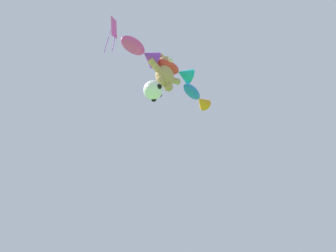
{
  "coord_description": "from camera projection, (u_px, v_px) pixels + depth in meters",
  "views": [
    {
      "loc": [
        -5.38,
        -2.21,
        1.52
      ],
      "look_at": [
        0.7,
        3.76,
        7.69
      ],
      "focal_mm": 24.0,
      "sensor_mm": 36.0,
      "label": 1
    }
  ],
  "objects": [
    {
      "name": "teddy_bear_kite",
      "position": [
        165.0,
        72.0,
        11.89
      ],
      "size": [
        2.26,
        1.0,
        2.29
      ],
      "color": "tan"
    },
    {
      "name": "fish_kite_cobalt",
      "position": [
        197.0,
        97.0,
        13.09
      ],
      "size": [
        2.24,
        0.91,
        0.77
      ],
      "color": "blue"
    },
    {
      "name": "soccer_ball_kite",
      "position": [
        153.0,
        90.0,
        10.52
      ],
      "size": [
        1.01,
        1.0,
        0.93
      ],
      "color": "white"
    },
    {
      "name": "fish_kite_magenta",
      "position": [
        142.0,
        51.0,
        11.31
      ],
      "size": [
        2.1,
        1.04,
        0.95
      ],
      "color": "#E53F9E"
    },
    {
      "name": "fish_kite_crimson",
      "position": [
        176.0,
        71.0,
        12.35
      ],
      "size": [
        2.31,
        1.46,
        0.94
      ],
      "color": "red"
    },
    {
      "name": "diamond_kite",
      "position": [
        114.0,
        30.0,
        11.4
      ],
      "size": [
        0.96,
        0.88,
        2.83
      ],
      "color": "#E53F9E"
    }
  ]
}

